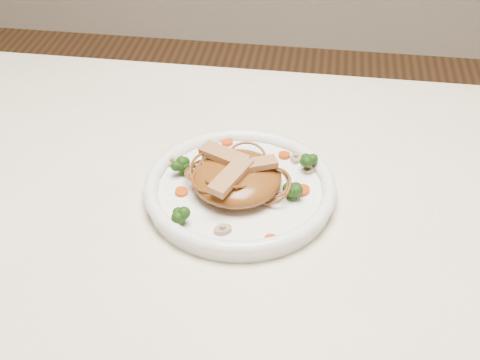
# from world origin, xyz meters

# --- Properties ---
(table) EXTENTS (1.20, 0.80, 0.75)m
(table) POSITION_xyz_m (0.00, 0.00, 0.65)
(table) COLOR white
(table) RESTS_ON ground
(plate) EXTENTS (0.33, 0.33, 0.02)m
(plate) POSITION_xyz_m (-0.02, 0.04, 0.76)
(plate) COLOR white
(plate) RESTS_ON table
(noodle_mound) EXTENTS (0.14, 0.14, 0.04)m
(noodle_mound) POSITION_xyz_m (-0.03, 0.03, 0.79)
(noodle_mound) COLOR brown
(noodle_mound) RESTS_ON plate
(chicken_a) EXTENTS (0.07, 0.04, 0.01)m
(chicken_a) POSITION_xyz_m (-0.00, 0.04, 0.81)
(chicken_a) COLOR tan
(chicken_a) RESTS_ON noodle_mound
(chicken_b) EXTENTS (0.07, 0.06, 0.01)m
(chicken_b) POSITION_xyz_m (-0.05, 0.05, 0.81)
(chicken_b) COLOR tan
(chicken_b) RESTS_ON noodle_mound
(chicken_c) EXTENTS (0.05, 0.08, 0.01)m
(chicken_c) POSITION_xyz_m (-0.03, 0.01, 0.81)
(chicken_c) COLOR tan
(chicken_c) RESTS_ON noodle_mound
(broccoli_0) EXTENTS (0.03, 0.03, 0.03)m
(broccoli_0) POSITION_xyz_m (0.07, 0.09, 0.78)
(broccoli_0) COLOR #1D410D
(broccoli_0) RESTS_ON plate
(broccoli_1) EXTENTS (0.04, 0.04, 0.03)m
(broccoli_1) POSITION_xyz_m (-0.11, 0.06, 0.78)
(broccoli_1) COLOR #1D410D
(broccoli_1) RESTS_ON plate
(broccoli_2) EXTENTS (0.02, 0.02, 0.03)m
(broccoli_2) POSITION_xyz_m (-0.09, -0.05, 0.78)
(broccoli_2) COLOR #1D410D
(broccoli_2) RESTS_ON plate
(broccoli_3) EXTENTS (0.03, 0.03, 0.03)m
(broccoli_3) POSITION_xyz_m (0.05, 0.02, 0.78)
(broccoli_3) COLOR #1D410D
(broccoli_3) RESTS_ON plate
(carrot_0) EXTENTS (0.02, 0.02, 0.00)m
(carrot_0) POSITION_xyz_m (0.03, 0.12, 0.77)
(carrot_0) COLOR #B13006
(carrot_0) RESTS_ON plate
(carrot_1) EXTENTS (0.02, 0.02, 0.00)m
(carrot_1) POSITION_xyz_m (-0.10, 0.01, 0.77)
(carrot_1) COLOR #B13006
(carrot_1) RESTS_ON plate
(carrot_2) EXTENTS (0.03, 0.03, 0.00)m
(carrot_2) POSITION_xyz_m (0.06, 0.04, 0.77)
(carrot_2) COLOR #B13006
(carrot_2) RESTS_ON plate
(carrot_3) EXTENTS (0.02, 0.02, 0.00)m
(carrot_3) POSITION_xyz_m (-0.06, 0.14, 0.77)
(carrot_3) COLOR #B13006
(carrot_3) RESTS_ON plate
(carrot_4) EXTENTS (0.02, 0.02, 0.00)m
(carrot_4) POSITION_xyz_m (0.03, -0.06, 0.77)
(carrot_4) COLOR #B13006
(carrot_4) RESTS_ON plate
(mushroom_0) EXTENTS (0.03, 0.03, 0.01)m
(mushroom_0) POSITION_xyz_m (-0.03, -0.05, 0.77)
(mushroom_0) COLOR tan
(mushroom_0) RESTS_ON plate
(mushroom_1) EXTENTS (0.03, 0.03, 0.01)m
(mushroom_1) POSITION_xyz_m (0.07, 0.09, 0.77)
(mushroom_1) COLOR tan
(mushroom_1) RESTS_ON plate
(mushroom_2) EXTENTS (0.03, 0.03, 0.01)m
(mushroom_2) POSITION_xyz_m (-0.13, 0.08, 0.77)
(mushroom_2) COLOR tan
(mushroom_2) RESTS_ON plate
(mushroom_3) EXTENTS (0.02, 0.02, 0.01)m
(mushroom_3) POSITION_xyz_m (0.05, 0.11, 0.77)
(mushroom_3) COLOR tan
(mushroom_3) RESTS_ON plate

